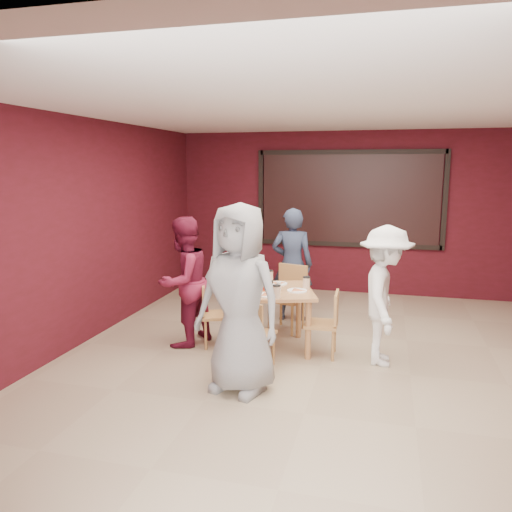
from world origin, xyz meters
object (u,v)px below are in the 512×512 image
(chair_right, at_px, (327,320))
(diner_back, at_px, (292,265))
(chair_front, at_px, (252,331))
(diner_left, at_px, (184,282))
(chair_back, at_px, (289,293))
(dining_table, at_px, (273,297))
(diner_right, at_px, (385,296))
(diner_front, at_px, (239,299))
(chair_left, at_px, (212,311))

(chair_right, relative_size, diner_back, 0.48)
(chair_front, xyz_separation_m, diner_left, (-1.02, 0.55, 0.36))
(chair_back, bearing_deg, chair_front, -94.90)
(dining_table, height_order, chair_right, dining_table)
(diner_back, bearing_deg, dining_table, 84.43)
(chair_back, relative_size, diner_back, 0.54)
(chair_back, relative_size, diner_left, 0.55)
(chair_right, relative_size, diner_right, 0.49)
(chair_front, bearing_deg, diner_right, 21.78)
(diner_back, distance_m, diner_right, 1.88)
(dining_table, xyz_separation_m, chair_front, (-0.08, -0.68, -0.21))
(diner_front, xyz_separation_m, diner_left, (-1.03, 1.07, -0.13))
(chair_front, distance_m, diner_right, 1.53)
(chair_right, xyz_separation_m, diner_back, (-0.66, 1.31, 0.37))
(diner_back, height_order, diner_left, diner_back)
(diner_front, bearing_deg, chair_front, 106.78)
(chair_front, xyz_separation_m, diner_back, (0.08, 1.91, 0.37))
(diner_right, bearing_deg, chair_left, 87.69)
(chair_left, distance_m, diner_front, 1.39)
(diner_front, bearing_deg, diner_right, 53.27)
(dining_table, height_order, diner_left, diner_left)
(dining_table, relative_size, diner_right, 0.75)
(diner_back, relative_size, diner_left, 1.02)
(chair_back, distance_m, chair_left, 1.18)
(diner_front, relative_size, diner_left, 1.17)
(diner_front, bearing_deg, diner_back, 103.65)
(chair_back, height_order, chair_right, chair_back)
(diner_back, bearing_deg, diner_left, 45.69)
(diner_left, bearing_deg, chair_right, 110.49)
(diner_front, height_order, diner_back, diner_front)
(chair_right, bearing_deg, chair_back, 125.29)
(chair_front, height_order, chair_left, chair_left)
(chair_right, height_order, diner_left, diner_left)
(chair_right, height_order, diner_right, diner_right)
(chair_back, bearing_deg, chair_right, -54.71)
(chair_back, distance_m, chair_right, 1.07)
(diner_right, bearing_deg, diner_front, 126.80)
(chair_front, xyz_separation_m, diner_right, (1.38, 0.55, 0.34))
(chair_back, bearing_deg, diner_right, -36.12)
(diner_right, bearing_deg, dining_table, 83.03)
(dining_table, xyz_separation_m, diner_left, (-1.09, -0.13, 0.15))
(diner_left, bearing_deg, diner_back, 160.06)
(chair_right, distance_m, diner_front, 1.42)
(chair_front, height_order, diner_front, diner_front)
(diner_right, bearing_deg, diner_left, 88.78)
(chair_left, height_order, diner_front, diner_front)
(dining_table, height_order, chair_left, dining_table)
(diner_front, relative_size, diner_back, 1.15)
(dining_table, height_order, chair_front, dining_table)
(chair_left, relative_size, diner_front, 0.42)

